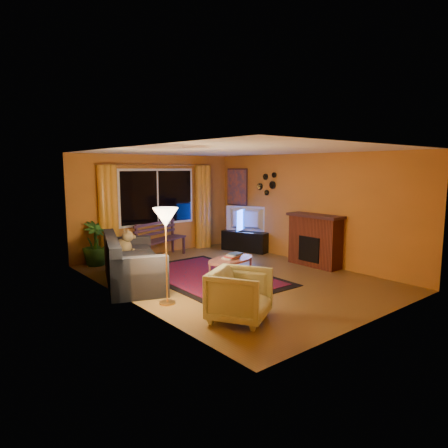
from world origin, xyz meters
TOP-DOWN VIEW (x-y plane):
  - floor at (0.00, 0.00)m, footprint 4.50×6.00m
  - ceiling at (0.00, 0.00)m, footprint 4.50×6.00m
  - wall_back at (0.00, 3.01)m, footprint 4.50×0.02m
  - wall_left at (-2.26, 0.00)m, footprint 0.02×6.00m
  - wall_right at (2.26, 0.00)m, footprint 0.02×6.00m
  - window at (0.00, 2.94)m, footprint 2.00×0.02m
  - curtain_rod at (0.00, 2.90)m, footprint 3.20×0.03m
  - curtain_left at (-1.35, 2.88)m, footprint 0.36×0.36m
  - curtain_right at (1.35, 2.88)m, footprint 0.36×0.36m
  - bench at (-0.22, 2.44)m, footprint 1.55×0.93m
  - potted_plant at (-1.73, 2.75)m, footprint 0.73×0.73m
  - sofa at (-1.71, 0.93)m, footprint 1.67×2.42m
  - dog at (-1.66, 1.44)m, footprint 0.46×0.54m
  - armchair at (-1.39, -1.76)m, footprint 1.06×1.04m
  - floor_lamp at (-1.84, -0.50)m, footprint 0.26×0.26m
  - rug at (-0.36, 0.38)m, footprint 2.11×3.27m
  - coffee_table at (-0.09, -0.02)m, footprint 1.28×1.28m
  - tv_console at (1.94, 1.78)m, footprint 0.78×1.31m
  - television at (1.94, 1.78)m, footprint 0.68×1.07m
  - fireplace at (2.05, -0.40)m, footprint 0.40×1.20m
  - mirror_cluster at (2.21, 1.30)m, footprint 0.06×0.60m
  - painting at (2.22, 2.45)m, footprint 0.04×0.76m

SIDE VIEW (x-z plane):
  - floor at x=0.00m, z-range -0.02..0.00m
  - rug at x=-0.36m, z-range 0.00..0.02m
  - coffee_table at x=-0.09m, z-range 0.00..0.40m
  - bench at x=-0.22m, z-range 0.00..0.45m
  - tv_console at x=1.94m, z-range 0.00..0.52m
  - armchair at x=-1.39m, z-range 0.00..0.82m
  - sofa at x=-1.71m, z-range 0.00..0.90m
  - potted_plant at x=-1.73m, z-range 0.00..0.99m
  - fireplace at x=2.05m, z-range 0.00..1.10m
  - dog at x=-1.66m, z-range 0.45..0.94m
  - floor_lamp at x=-1.84m, z-range 0.00..1.56m
  - television at x=1.94m, z-range 0.52..1.18m
  - curtain_left at x=-1.35m, z-range 0.00..2.24m
  - curtain_right at x=1.35m, z-range 0.00..2.24m
  - wall_back at x=0.00m, z-range 0.00..2.50m
  - wall_left at x=-2.26m, z-range 0.00..2.50m
  - wall_right at x=2.26m, z-range 0.00..2.50m
  - window at x=0.00m, z-range 0.80..2.10m
  - painting at x=2.22m, z-range 1.17..2.13m
  - mirror_cluster at x=2.21m, z-range 1.52..2.08m
  - curtain_rod at x=0.00m, z-range 2.23..2.27m
  - ceiling at x=0.00m, z-range 2.50..2.52m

